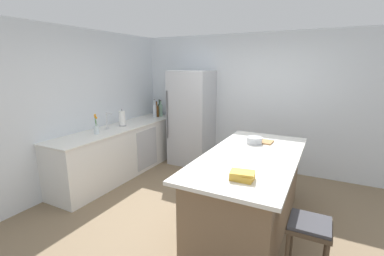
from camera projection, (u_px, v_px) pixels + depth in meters
The scene contains 17 objects.
ground_plane at pixel (207, 220), 3.53m from camera, with size 7.20×7.20×0.00m, color #7A664C.
wall_rear at pixel (256, 103), 5.17m from camera, with size 6.00×0.10×2.60m, color silver.
wall_left at pixel (71, 110), 4.33m from camera, with size 0.10×6.00×2.60m, color silver.
counter_run_left at pixel (122, 150), 4.96m from camera, with size 0.68×2.83×0.91m.
kitchen_island at pixel (249, 190), 3.34m from camera, with size 1.07×2.26×0.94m.
refrigerator at pixel (192, 118), 5.45m from camera, with size 0.80×0.72×1.91m.
bar_stool at pixel (309, 234), 2.33m from camera, with size 0.36×0.36×0.68m.
sink_faucet at pixel (107, 120), 4.62m from camera, with size 0.15×0.05×0.30m.
flower_vase at pixel (96, 128), 4.31m from camera, with size 0.08×0.08×0.33m.
paper_towel_roll at pixel (122, 119), 4.90m from camera, with size 0.14×0.14×0.31m.
wine_bottle at pixel (159, 109), 5.95m from camera, with size 0.07×0.07×0.35m.
gin_bottle at pixel (161, 110), 5.83m from camera, with size 0.08×0.08×0.35m.
whiskey_bottle at pixel (157, 111), 5.77m from camera, with size 0.09×0.09×0.34m.
soda_bottle at pixel (155, 111), 5.68m from camera, with size 0.08×0.08×0.39m.
cookbook_stack at pixel (242, 176), 2.53m from camera, with size 0.25×0.20×0.08m.
mixing_bowl at pixel (254, 140), 3.70m from camera, with size 0.22×0.22×0.09m.
cutting_board at pixel (262, 141), 3.79m from camera, with size 0.29×0.24×0.02m.
Camera 1 is at (1.27, -2.89, 2.00)m, focal length 24.89 mm.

